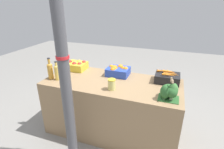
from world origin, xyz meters
TOP-DOWN VIEW (x-y plane):
  - ground_plane at (0.00, 0.00)m, footprint 10.00×10.00m
  - market_table at (0.00, 0.00)m, footprint 1.80×0.79m
  - support_pole at (-0.28, -0.63)m, footprint 0.13×0.13m
  - apple_crate at (-0.68, 0.24)m, footprint 0.31×0.26m
  - orange_crate at (0.00, 0.24)m, footprint 0.31×0.26m
  - carrot_crate at (0.69, 0.24)m, footprint 0.31×0.26m
  - broccoli_pile at (0.73, -0.21)m, footprint 0.22×0.21m
  - juice_bottle_amber at (-0.82, -0.19)m, footprint 0.07×0.07m
  - juice_bottle_golden at (-0.72, -0.19)m, footprint 0.06×0.06m
  - pickle_jar at (0.07, -0.21)m, footprint 0.09×0.09m
  - sparrow_bird at (0.74, -0.22)m, footprint 0.05×0.13m

SIDE VIEW (x-z plane):
  - ground_plane at x=0.00m, z-range 0.00..0.00m
  - market_table at x=0.00m, z-range 0.00..0.80m
  - carrot_crate at x=0.69m, z-range 0.79..0.93m
  - apple_crate at x=-0.68m, z-range 0.80..0.94m
  - pickle_jar at x=0.07m, z-range 0.80..0.93m
  - orange_crate at x=0.00m, z-range 0.79..0.94m
  - broccoli_pile at x=0.73m, z-range 0.79..0.98m
  - juice_bottle_golden at x=-0.72m, z-range 0.78..1.04m
  - juice_bottle_amber at x=-0.82m, z-range 0.77..1.07m
  - sparrow_bird at x=0.74m, z-range 0.99..1.05m
  - support_pole at x=-0.28m, z-range 0.00..2.35m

